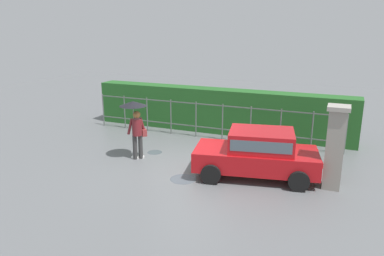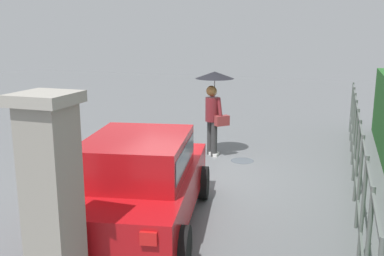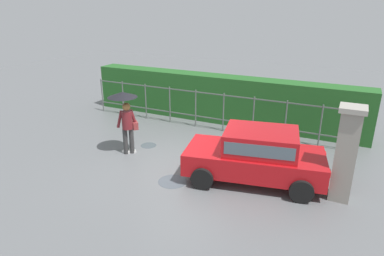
% 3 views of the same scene
% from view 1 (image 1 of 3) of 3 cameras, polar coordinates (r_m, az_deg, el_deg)
% --- Properties ---
extents(ground_plane, '(40.00, 40.00, 0.00)m').
position_cam_1_polar(ground_plane, '(12.18, -0.95, -6.14)').
color(ground_plane, slate).
extents(car, '(3.95, 2.42, 1.48)m').
position_cam_1_polar(car, '(11.38, 10.19, -3.66)').
color(car, '#B71116').
rests_on(car, ground).
extents(pedestrian, '(0.93, 0.93, 2.05)m').
position_cam_1_polar(pedestrian, '(12.71, -8.79, 1.54)').
color(pedestrian, '#333333').
rests_on(pedestrian, ground).
extents(gate_pillar, '(0.60, 0.60, 2.42)m').
position_cam_1_polar(gate_pillar, '(11.03, 21.33, -2.74)').
color(gate_pillar, gray).
rests_on(gate_pillar, ground).
extents(fence_section, '(10.50, 0.05, 1.50)m').
position_cam_1_polar(fence_section, '(15.07, 2.66, 1.42)').
color(fence_section, '#59605B').
rests_on(fence_section, ground).
extents(hedge_row, '(11.45, 0.90, 1.90)m').
position_cam_1_polar(hedge_row, '(16.04, 4.01, 2.73)').
color(hedge_row, '#235B23').
rests_on(hedge_row, ground).
extents(puddle_near, '(0.80, 0.80, 0.00)m').
position_cam_1_polar(puddle_near, '(11.29, -1.39, -7.94)').
color(puddle_near, '#4C545B').
rests_on(puddle_near, ground).
extents(puddle_far, '(0.55, 0.55, 0.00)m').
position_cam_1_polar(puddle_far, '(13.65, -5.82, -3.78)').
color(puddle_far, '#4C545B').
rests_on(puddle_far, ground).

